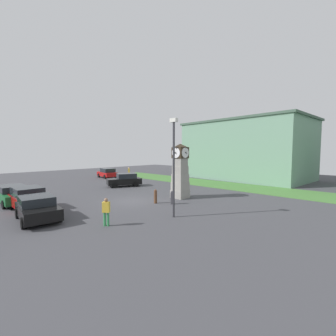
{
  "coord_description": "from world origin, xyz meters",
  "views": [
    {
      "loc": [
        15.35,
        -11.49,
        4.25
      ],
      "look_at": [
        0.84,
        3.53,
        2.68
      ],
      "focal_mm": 24.0,
      "sensor_mm": 36.0,
      "label": 1
    }
  ],
  "objects_px": {
    "bollard_mid_row": "(155,196)",
    "street_lamp_near_road": "(174,161)",
    "clock_tower": "(180,172)",
    "car_near_tower": "(29,198)",
    "car_by_building": "(37,208)",
    "pedestrian_near_bench": "(106,210)",
    "bollard_near_tower": "(172,197)",
    "car_navy_sedan": "(13,194)",
    "car_silver_hatch": "(125,180)",
    "pedestrian_by_cars": "(129,172)",
    "car_far_lot": "(107,173)"
  },
  "relations": [
    {
      "from": "bollard_mid_row",
      "to": "street_lamp_near_road",
      "type": "height_order",
      "value": "street_lamp_near_road"
    },
    {
      "from": "clock_tower",
      "to": "car_near_tower",
      "type": "height_order",
      "value": "clock_tower"
    },
    {
      "from": "car_by_building",
      "to": "pedestrian_near_bench",
      "type": "distance_m",
      "value": 4.73
    },
    {
      "from": "bollard_near_tower",
      "to": "car_by_building",
      "type": "height_order",
      "value": "car_by_building"
    },
    {
      "from": "car_navy_sedan",
      "to": "bollard_near_tower",
      "type": "bearing_deg",
      "value": 43.46
    },
    {
      "from": "bollard_near_tower",
      "to": "car_silver_hatch",
      "type": "bearing_deg",
      "value": 165.32
    },
    {
      "from": "car_by_building",
      "to": "street_lamp_near_road",
      "type": "xyz_separation_m",
      "value": [
        5.67,
        6.29,
        2.9
      ]
    },
    {
      "from": "bollard_near_tower",
      "to": "car_navy_sedan",
      "type": "xyz_separation_m",
      "value": [
        -9.32,
        -8.84,
        0.22
      ]
    },
    {
      "from": "clock_tower",
      "to": "pedestrian_near_bench",
      "type": "distance_m",
      "value": 9.12
    },
    {
      "from": "bollard_mid_row",
      "to": "car_navy_sedan",
      "type": "height_order",
      "value": "car_navy_sedan"
    },
    {
      "from": "bollard_near_tower",
      "to": "car_silver_hatch",
      "type": "relative_size",
      "value": 0.25
    },
    {
      "from": "car_navy_sedan",
      "to": "pedestrian_by_cars",
      "type": "height_order",
      "value": "pedestrian_by_cars"
    },
    {
      "from": "street_lamp_near_road",
      "to": "car_near_tower",
      "type": "bearing_deg",
      "value": -146.0
    },
    {
      "from": "bollard_near_tower",
      "to": "car_near_tower",
      "type": "height_order",
      "value": "car_near_tower"
    },
    {
      "from": "car_near_tower",
      "to": "street_lamp_near_road",
      "type": "relative_size",
      "value": 0.67
    },
    {
      "from": "car_near_tower",
      "to": "car_by_building",
      "type": "height_order",
      "value": "car_near_tower"
    },
    {
      "from": "car_far_lot",
      "to": "car_near_tower",
      "type": "bearing_deg",
      "value": -47.25
    },
    {
      "from": "car_navy_sedan",
      "to": "pedestrian_by_cars",
      "type": "distance_m",
      "value": 18.08
    },
    {
      "from": "car_by_building",
      "to": "car_far_lot",
      "type": "xyz_separation_m",
      "value": [
        -16.43,
        14.68,
        0.02
      ]
    },
    {
      "from": "bollard_mid_row",
      "to": "car_by_building",
      "type": "relative_size",
      "value": 0.27
    },
    {
      "from": "clock_tower",
      "to": "car_by_building",
      "type": "distance_m",
      "value": 11.42
    },
    {
      "from": "car_navy_sedan",
      "to": "clock_tower",
      "type": "bearing_deg",
      "value": 53.73
    },
    {
      "from": "pedestrian_near_bench",
      "to": "street_lamp_near_road",
      "type": "height_order",
      "value": "street_lamp_near_road"
    },
    {
      "from": "clock_tower",
      "to": "pedestrian_by_cars",
      "type": "xyz_separation_m",
      "value": [
        -15.3,
        5.47,
        -1.32
      ]
    },
    {
      "from": "car_by_building",
      "to": "car_far_lot",
      "type": "relative_size",
      "value": 1.06
    },
    {
      "from": "clock_tower",
      "to": "pedestrian_near_bench",
      "type": "bearing_deg",
      "value": -76.76
    },
    {
      "from": "car_by_building",
      "to": "pedestrian_by_cars",
      "type": "xyz_separation_m",
      "value": [
        -13.27,
        16.6,
        0.26
      ]
    },
    {
      "from": "car_silver_hatch",
      "to": "street_lamp_near_road",
      "type": "height_order",
      "value": "street_lamp_near_road"
    },
    {
      "from": "car_far_lot",
      "to": "street_lamp_near_road",
      "type": "height_order",
      "value": "street_lamp_near_road"
    },
    {
      "from": "bollard_near_tower",
      "to": "car_by_building",
      "type": "distance_m",
      "value": 9.38
    },
    {
      "from": "bollard_mid_row",
      "to": "car_silver_hatch",
      "type": "relative_size",
      "value": 0.26
    },
    {
      "from": "clock_tower",
      "to": "street_lamp_near_road",
      "type": "bearing_deg",
      "value": -53.04
    },
    {
      "from": "car_near_tower",
      "to": "car_silver_hatch",
      "type": "relative_size",
      "value": 0.97
    },
    {
      "from": "car_near_tower",
      "to": "car_silver_hatch",
      "type": "xyz_separation_m",
      "value": [
        -3.99,
        11.2,
        -0.03
      ]
    },
    {
      "from": "clock_tower",
      "to": "street_lamp_near_road",
      "type": "distance_m",
      "value": 6.19
    },
    {
      "from": "clock_tower",
      "to": "car_silver_hatch",
      "type": "relative_size",
      "value": 1.13
    },
    {
      "from": "car_far_lot",
      "to": "pedestrian_near_bench",
      "type": "height_order",
      "value": "pedestrian_near_bench"
    },
    {
      "from": "bollard_mid_row",
      "to": "street_lamp_near_road",
      "type": "bearing_deg",
      "value": -26.21
    },
    {
      "from": "car_silver_hatch",
      "to": "street_lamp_near_road",
      "type": "bearing_deg",
      "value": -22.23
    },
    {
      "from": "bollard_mid_row",
      "to": "car_navy_sedan",
      "type": "distance_m",
      "value": 11.49
    },
    {
      "from": "car_by_building",
      "to": "pedestrian_near_bench",
      "type": "height_order",
      "value": "pedestrian_near_bench"
    },
    {
      "from": "pedestrian_by_cars",
      "to": "street_lamp_near_road",
      "type": "height_order",
      "value": "street_lamp_near_road"
    },
    {
      "from": "car_navy_sedan",
      "to": "car_by_building",
      "type": "xyz_separation_m",
      "value": [
        6.14,
        0.01,
        -0.01
      ]
    },
    {
      "from": "pedestrian_near_bench",
      "to": "street_lamp_near_road",
      "type": "bearing_deg",
      "value": 68.16
    },
    {
      "from": "bollard_mid_row",
      "to": "pedestrian_by_cars",
      "type": "height_order",
      "value": "pedestrian_by_cars"
    },
    {
      "from": "pedestrian_near_bench",
      "to": "car_far_lot",
      "type": "bearing_deg",
      "value": 149.01
    },
    {
      "from": "bollard_near_tower",
      "to": "car_silver_hatch",
      "type": "distance_m",
      "value": 10.69
    },
    {
      "from": "clock_tower",
      "to": "car_by_building",
      "type": "bearing_deg",
      "value": -100.34
    },
    {
      "from": "bollard_mid_row",
      "to": "car_far_lot",
      "type": "distance_m",
      "value": 19.58
    },
    {
      "from": "car_navy_sedan",
      "to": "car_silver_hatch",
      "type": "bearing_deg",
      "value": 95.02
    }
  ]
}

